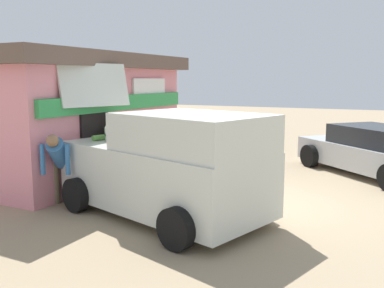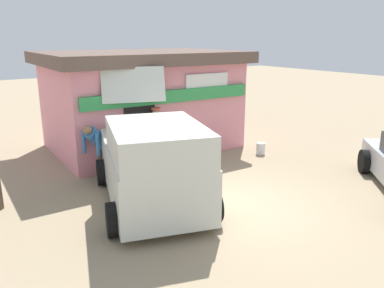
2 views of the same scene
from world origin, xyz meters
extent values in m
plane|color=#9E896B|center=(0.00, 0.00, 0.00)|extent=(60.00, 60.00, 0.00)
cube|color=pink|center=(0.55, 5.28, 1.38)|extent=(5.68, 3.95, 2.76)
cube|color=green|center=(0.50, 3.31, 1.93)|extent=(5.31, 0.25, 0.36)
cube|color=black|center=(-0.51, 3.37, 1.00)|extent=(0.90, 0.08, 2.00)
cube|color=white|center=(1.73, 3.30, 2.21)|extent=(1.50, 0.10, 0.60)
cube|color=brown|center=(0.55, 5.28, 2.94)|extent=(6.21, 4.48, 0.35)
cube|color=silver|center=(-1.41, 1.14, 0.73)|extent=(2.93, 4.32, 1.10)
cube|color=silver|center=(-1.64, 0.42, 1.60)|extent=(2.41, 2.87, 0.63)
cube|color=black|center=(-1.99, -0.70, 1.57)|extent=(1.51, 0.54, 0.48)
cube|color=silver|center=(-0.79, 3.11, 2.36)|extent=(1.64, 0.73, 0.91)
ellipsoid|color=silver|center=(-1.23, 2.25, 1.50)|extent=(0.53, 0.44, 0.44)
ellipsoid|color=silver|center=(-0.68, 1.97, 1.47)|extent=(0.46, 0.38, 0.38)
cylinder|color=#509333|center=(-0.88, 2.32, 1.34)|extent=(0.24, 0.17, 0.11)
cylinder|color=#548C3C|center=(-1.30, 2.65, 1.34)|extent=(0.28, 0.18, 0.11)
cylinder|color=#5BAE35|center=(-0.93, 2.13, 1.34)|extent=(0.24, 0.29, 0.12)
cylinder|color=#51A639|center=(-0.83, 2.13, 1.36)|extent=(0.30, 0.31, 0.16)
cube|color=black|center=(-0.80, 3.06, 0.26)|extent=(1.68, 0.60, 0.16)
cube|color=red|center=(-1.48, 3.28, 0.79)|extent=(0.15, 0.10, 0.20)
cube|color=red|center=(-0.12, 2.85, 0.79)|extent=(0.15, 0.10, 0.20)
cylinder|color=black|center=(-2.75, 0.15, 0.32)|extent=(0.40, 0.68, 0.65)
cylinder|color=black|center=(-0.87, -0.44, 0.32)|extent=(0.40, 0.68, 0.65)
cylinder|color=black|center=(-1.94, 2.71, 0.32)|extent=(0.40, 0.68, 0.65)
cylinder|color=black|center=(-0.07, 2.12, 0.32)|extent=(0.40, 0.68, 0.65)
cylinder|color=black|center=(4.24, -0.48, 0.32)|extent=(0.60, 0.61, 0.64)
cylinder|color=#4C4C51|center=(-0.33, 3.12, 0.42)|extent=(0.15, 0.15, 0.84)
cylinder|color=#4C4C51|center=(-0.01, 3.01, 0.42)|extent=(0.15, 0.15, 0.84)
cylinder|color=#4C9959|center=(-0.17, 3.06, 1.14)|extent=(0.43, 0.43, 0.59)
sphere|color=tan|center=(-0.17, 3.06, 1.55)|extent=(0.23, 0.23, 0.23)
cylinder|color=#CC4C3F|center=(-0.17, 3.06, 1.68)|extent=(0.25, 0.25, 0.05)
cylinder|color=#4C9959|center=(-0.40, 3.14, 1.15)|extent=(0.09, 0.09, 0.56)
cylinder|color=#4C9959|center=(0.06, 2.99, 1.15)|extent=(0.09, 0.09, 0.56)
cylinder|color=#726047|center=(-1.54, 3.15, 0.43)|extent=(0.15, 0.15, 0.86)
cylinder|color=#726047|center=(-1.68, 3.46, 0.43)|extent=(0.15, 0.15, 0.86)
cylinder|color=#3872B2|center=(-1.82, 3.21, 1.07)|extent=(0.76, 0.59, 0.66)
sphere|color=#8C6647|center=(-2.10, 3.08, 1.35)|extent=(0.23, 0.23, 0.23)
cylinder|color=#3872B2|center=(-1.93, 2.90, 0.98)|extent=(0.09, 0.09, 0.58)
cylinder|color=#3872B2|center=(-2.12, 3.34, 0.98)|extent=(0.09, 0.09, 0.58)
ellipsoid|color=silver|center=(-0.56, 3.83, 0.21)|extent=(0.58, 0.71, 0.43)
cylinder|color=#63A544|center=(-0.32, 4.01, 0.06)|extent=(0.33, 0.29, 0.12)
cylinder|color=#62A638|center=(-0.22, 3.88, 0.08)|extent=(0.30, 0.34, 0.15)
cylinder|color=#61A92E|center=(-0.65, 3.49, 0.07)|extent=(0.23, 0.35, 0.13)
cylinder|color=#5DB542|center=(-0.55, 3.50, 0.05)|extent=(0.29, 0.29, 0.10)
cylinder|color=#58943E|center=(-0.68, 3.68, 0.06)|extent=(0.29, 0.35, 0.12)
cylinder|color=silver|center=(3.14, 2.35, 0.18)|extent=(0.28, 0.28, 0.36)
camera|label=1|loc=(-8.02, -2.63, 2.47)|focal=39.87mm
camera|label=2|loc=(-5.20, -6.01, 3.58)|focal=36.19mm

